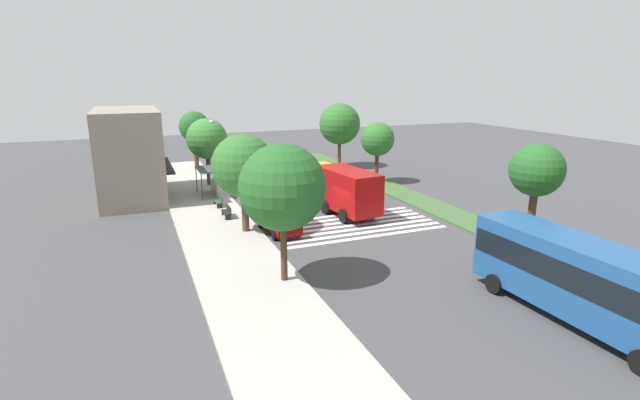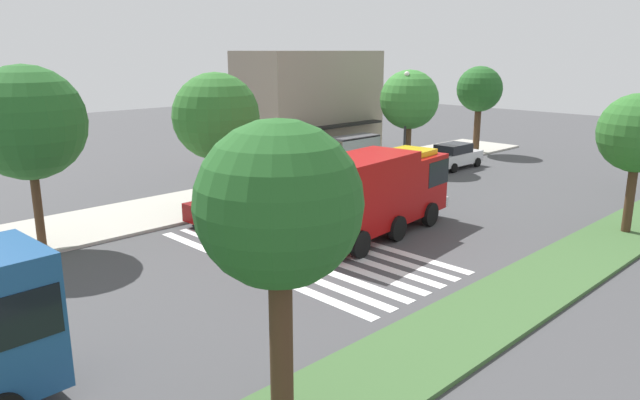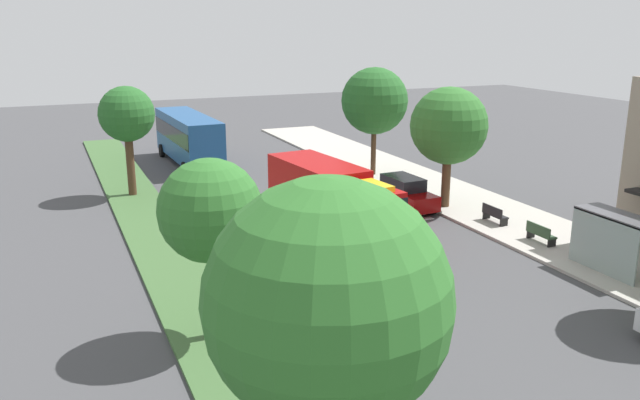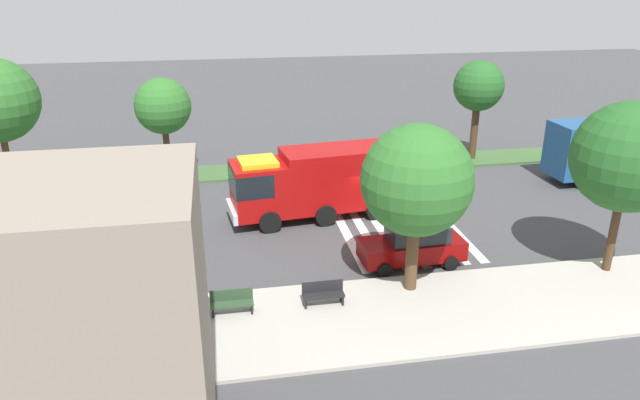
# 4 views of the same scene
# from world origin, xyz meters

# --- Properties ---
(ground_plane) EXTENTS (120.00, 120.00, 0.00)m
(ground_plane) POSITION_xyz_m (0.00, 0.00, 0.00)
(ground_plane) COLOR #424244
(sidewalk) EXTENTS (60.00, 5.50, 0.14)m
(sidewalk) POSITION_xyz_m (0.00, 9.51, 0.07)
(sidewalk) COLOR #ADA89E
(sidewalk) RESTS_ON ground_plane
(median_strip) EXTENTS (60.00, 3.00, 0.14)m
(median_strip) POSITION_xyz_m (0.00, -8.26, 0.07)
(median_strip) COLOR #3D6033
(median_strip) RESTS_ON ground_plane
(crosswalk) EXTENTS (5.85, 12.17, 0.01)m
(crosswalk) POSITION_xyz_m (-1.07, 0.00, 0.01)
(crosswalk) COLOR silver
(crosswalk) RESTS_ON ground_plane
(fire_truck) EXTENTS (9.16, 3.59, 3.63)m
(fire_truck) POSITION_xyz_m (2.88, -0.43, 2.02)
(fire_truck) COLOR #A50C0C
(fire_truck) RESTS_ON ground_plane
(parked_car_west) EXTENTS (4.61, 2.12, 1.86)m
(parked_car_west) POSITION_xyz_m (-0.52, 5.56, 0.94)
(parked_car_west) COLOR #720505
(parked_car_west) RESTS_ON ground_plane
(transit_bus) EXTENTS (10.63, 3.15, 3.70)m
(transit_bus) POSITION_xyz_m (-17.35, -3.04, 2.18)
(transit_bus) COLOR navy
(transit_bus) RESTS_ON ground_plane
(bus_stop_shelter) EXTENTS (3.50, 1.40, 2.46)m
(bus_stop_shelter) POSITION_xyz_m (11.46, 8.36, 1.89)
(bus_stop_shelter) COLOR #4C4C51
(bus_stop_shelter) RESTS_ON sidewalk
(bench_near_shelter) EXTENTS (1.60, 0.50, 0.90)m
(bench_near_shelter) POSITION_xyz_m (7.46, 8.34, 0.59)
(bench_near_shelter) COLOR #2D472D
(bench_near_shelter) RESTS_ON sidewalk
(bench_west_of_shelter) EXTENTS (1.60, 0.50, 0.90)m
(bench_west_of_shelter) POSITION_xyz_m (4.00, 8.34, 0.59)
(bench_west_of_shelter) COLOR black
(bench_west_of_shelter) RESTS_ON sidewalk
(sidewalk_tree_far_west) EXTENTS (4.48, 4.48, 7.28)m
(sidewalk_tree_far_west) POSITION_xyz_m (-8.48, 7.76, 5.17)
(sidewalk_tree_far_west) COLOR #47301E
(sidewalk_tree_far_west) RESTS_ON sidewalk
(sidewalk_tree_west) EXTENTS (4.30, 4.30, 6.77)m
(sidewalk_tree_west) POSITION_xyz_m (0.31, 7.76, 4.73)
(sidewalk_tree_west) COLOR #513823
(sidewalk_tree_west) RESTS_ON sidewalk
(median_tree_far_west) EXTENTS (3.29, 3.29, 6.56)m
(median_tree_far_west) POSITION_xyz_m (-9.39, -8.26, 4.98)
(median_tree_far_west) COLOR #47301E
(median_tree_far_west) RESTS_ON median_strip
(median_tree_west) EXTENTS (3.37, 3.37, 6.05)m
(median_tree_west) POSITION_xyz_m (10.71, -8.26, 4.47)
(median_tree_west) COLOR #47301E
(median_tree_west) RESTS_ON median_strip
(median_tree_center) EXTENTS (4.82, 4.82, 7.46)m
(median_tree_center) POSITION_xyz_m (19.92, -8.26, 5.17)
(median_tree_center) COLOR #513823
(median_tree_center) RESTS_ON median_strip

